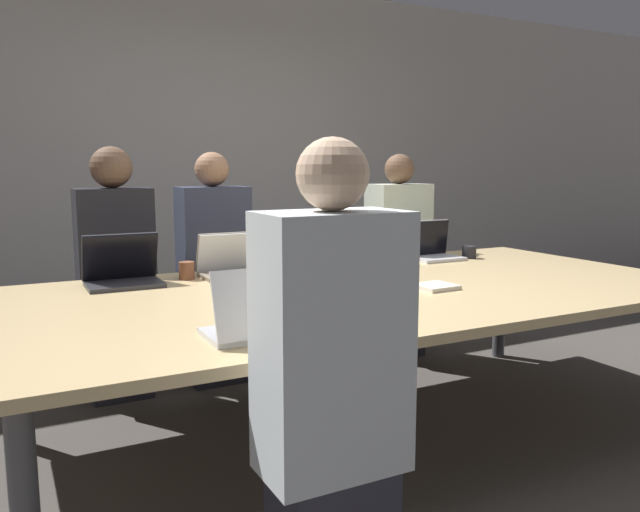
{
  "coord_description": "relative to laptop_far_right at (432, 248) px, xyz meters",
  "views": [
    {
      "loc": [
        -1.5,
        -2.47,
        1.29
      ],
      "look_at": [
        -0.17,
        0.1,
        0.87
      ],
      "focal_mm": 35.0,
      "sensor_mm": 36.0,
      "label": 1
    }
  ],
  "objects": [
    {
      "name": "notebook",
      "position": [
        -0.56,
        -0.77,
        -0.06
      ],
      "size": [
        0.18,
        0.18,
        0.02
      ],
      "rotation": [
        0.0,
        0.0,
        0.05
      ],
      "color": "silver",
      "rests_on": "conference_table"
    },
    {
      "name": "person_near_left",
      "position": [
        -1.57,
        -1.61,
        -0.13
      ],
      "size": [
        0.4,
        0.24,
        1.37
      ],
      "rotation": [
        0.0,
        0.0,
        3.14
      ],
      "color": "#2D2D38",
      "rests_on": "ground_plane"
    },
    {
      "name": "laptop_far_right",
      "position": [
        0.0,
        0.0,
        0.0
      ],
      "size": [
        0.31,
        0.23,
        0.24
      ],
      "color": "silver",
      "rests_on": "conference_table"
    },
    {
      "name": "ground_plane",
      "position": [
        -0.86,
        -0.59,
        -0.79
      ],
      "size": [
        24.0,
        24.0,
        0.0
      ],
      "primitive_type": "plane",
      "color": "#4C4742"
    },
    {
      "name": "person_far_midleft",
      "position": [
        -1.24,
        0.46,
        -0.13
      ],
      "size": [
        0.4,
        0.24,
        1.37
      ],
      "color": "#2D2D38",
      "rests_on": "ground_plane"
    },
    {
      "name": "person_far_left",
      "position": [
        -1.8,
        0.47,
        -0.11
      ],
      "size": [
        0.4,
        0.24,
        1.4
      ],
      "color": "#2D2D38",
      "rests_on": "ground_plane"
    },
    {
      "name": "curtain_wall",
      "position": [
        -0.86,
        2.01,
        0.61
      ],
      "size": [
        12.0,
        0.06,
        2.8
      ],
      "color": "#BCB7B2",
      "rests_on": "ground_plane"
    },
    {
      "name": "stapler",
      "position": [
        -0.96,
        -0.74,
        -0.04
      ],
      "size": [
        0.06,
        0.15,
        0.05
      ],
      "rotation": [
        0.0,
        0.0,
        -0.1
      ],
      "color": "black",
      "rests_on": "conference_table"
    },
    {
      "name": "cup_far_midleft",
      "position": [
        -1.53,
        0.01,
        -0.02
      ],
      "size": [
        0.08,
        0.08,
        0.09
      ],
      "color": "brown",
      "rests_on": "conference_table"
    },
    {
      "name": "person_far_right",
      "position": [
        0.03,
        0.41,
        -0.13
      ],
      "size": [
        0.4,
        0.24,
        1.37
      ],
      "color": "#2D2D38",
      "rests_on": "ground_plane"
    },
    {
      "name": "bottle_near_left",
      "position": [
        -1.35,
        -1.0,
        0.04
      ],
      "size": [
        0.07,
        0.07,
        0.26
      ],
      "color": "#ADD1E0",
      "rests_on": "conference_table"
    },
    {
      "name": "cup_far_right",
      "position": [
        0.23,
        -0.08,
        -0.03
      ],
      "size": [
        0.09,
        0.09,
        0.08
      ],
      "color": "#232328",
      "rests_on": "conference_table"
    },
    {
      "name": "conference_table",
      "position": [
        -0.86,
        -0.59,
        -0.12
      ],
      "size": [
        3.34,
        1.64,
        0.72
      ],
      "color": "#D6B77F",
      "rests_on": "ground_plane"
    },
    {
      "name": "laptop_near_left",
      "position": [
        -1.61,
        -1.18,
        0.0
      ],
      "size": [
        0.36,
        0.24,
        0.24
      ],
      "rotation": [
        0.0,
        0.0,
        3.14
      ],
      "color": "silver",
      "rests_on": "conference_table"
    },
    {
      "name": "laptop_far_midleft",
      "position": [
        -1.29,
        0.01,
        -0.0
      ],
      "size": [
        0.34,
        0.23,
        0.23
      ],
      "color": "gray",
      "rests_on": "conference_table"
    },
    {
      "name": "laptop_far_left",
      "position": [
        -1.85,
        -0.01,
        0.0
      ],
      "size": [
        0.35,
        0.26,
        0.25
      ],
      "color": "#333338",
      "rests_on": "conference_table"
    }
  ]
}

